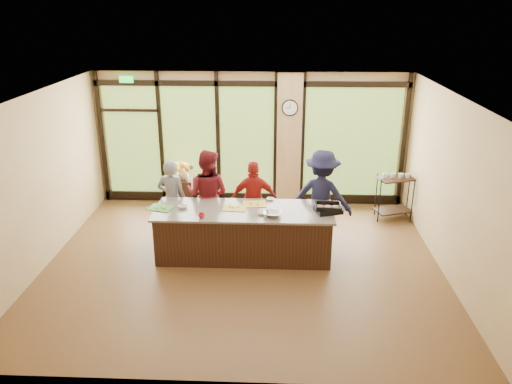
# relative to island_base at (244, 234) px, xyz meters

# --- Properties ---
(floor) EXTENTS (7.00, 7.00, 0.00)m
(floor) POSITION_rel_island_base_xyz_m (0.00, -0.30, -0.44)
(floor) COLOR brown
(floor) RESTS_ON ground
(ceiling) EXTENTS (7.00, 7.00, 0.00)m
(ceiling) POSITION_rel_island_base_xyz_m (0.00, -0.30, 2.56)
(ceiling) COLOR silver
(ceiling) RESTS_ON back_wall
(back_wall) EXTENTS (7.00, 0.00, 7.00)m
(back_wall) POSITION_rel_island_base_xyz_m (0.00, 2.70, 1.06)
(back_wall) COLOR tan
(back_wall) RESTS_ON floor
(left_wall) EXTENTS (0.00, 6.00, 6.00)m
(left_wall) POSITION_rel_island_base_xyz_m (-3.50, -0.30, 1.06)
(left_wall) COLOR tan
(left_wall) RESTS_ON floor
(right_wall) EXTENTS (0.00, 6.00, 6.00)m
(right_wall) POSITION_rel_island_base_xyz_m (3.50, -0.30, 1.06)
(right_wall) COLOR tan
(right_wall) RESTS_ON floor
(window_wall) EXTENTS (6.90, 0.12, 3.00)m
(window_wall) POSITION_rel_island_base_xyz_m (0.16, 2.65, 0.95)
(window_wall) COLOR tan
(window_wall) RESTS_ON floor
(island_base) EXTENTS (3.10, 1.00, 0.88)m
(island_base) POSITION_rel_island_base_xyz_m (0.00, 0.00, 0.00)
(island_base) COLOR black
(island_base) RESTS_ON floor
(countertop) EXTENTS (3.20, 1.10, 0.04)m
(countertop) POSITION_rel_island_base_xyz_m (0.00, 0.00, 0.46)
(countertop) COLOR slate
(countertop) RESTS_ON island_base
(wall_clock) EXTENTS (0.36, 0.04, 0.36)m
(wall_clock) POSITION_rel_island_base_xyz_m (0.85, 2.57, 1.81)
(wall_clock) COLOR black
(wall_clock) RESTS_ON window_wall
(cook_left) EXTENTS (0.64, 0.47, 1.60)m
(cook_left) POSITION_rel_island_base_xyz_m (-1.45, 0.75, 0.36)
(cook_left) COLOR slate
(cook_left) RESTS_ON floor
(cook_midleft) EXTENTS (1.03, 0.89, 1.80)m
(cook_midleft) POSITION_rel_island_base_xyz_m (-0.75, 0.77, 0.46)
(cook_midleft) COLOR maroon
(cook_midleft) RESTS_ON floor
(cook_midright) EXTENTS (0.93, 0.42, 1.56)m
(cook_midright) POSITION_rel_island_base_xyz_m (0.15, 0.82, 0.34)
(cook_midright) COLOR maroon
(cook_midright) RESTS_ON floor
(cook_right) EXTENTS (1.33, 0.99, 1.83)m
(cook_right) POSITION_rel_island_base_xyz_m (1.45, 0.73, 0.47)
(cook_right) COLOR #171733
(cook_right) RESTS_ON floor
(roasting_pan) EXTENTS (0.53, 0.46, 0.08)m
(roasting_pan) POSITION_rel_island_base_xyz_m (1.50, -0.04, 0.52)
(roasting_pan) COLOR black
(roasting_pan) RESTS_ON countertop
(mixing_bowl) EXTENTS (0.37, 0.37, 0.08)m
(mixing_bowl) POSITION_rel_island_base_xyz_m (0.52, -0.26, 0.52)
(mixing_bowl) COLOR silver
(mixing_bowl) RESTS_ON countertop
(cutting_board_left) EXTENTS (0.51, 0.44, 0.01)m
(cutting_board_left) POSITION_rel_island_base_xyz_m (-1.50, 0.00, 0.49)
(cutting_board_left) COLOR #368430
(cutting_board_left) RESTS_ON countertop
(cutting_board_center) EXTENTS (0.45, 0.35, 0.01)m
(cutting_board_center) POSITION_rel_island_base_xyz_m (0.18, 0.26, 0.49)
(cutting_board_center) COLOR gold
(cutting_board_center) RESTS_ON countertop
(cutting_board_right) EXTENTS (0.44, 0.35, 0.01)m
(cutting_board_right) POSITION_rel_island_base_xyz_m (-0.16, 0.05, 0.49)
(cutting_board_right) COLOR gold
(cutting_board_right) RESTS_ON countertop
(prep_bowl_near) EXTENTS (0.18, 0.18, 0.05)m
(prep_bowl_near) POSITION_rel_island_base_xyz_m (-1.10, 0.02, 0.51)
(prep_bowl_near) COLOR silver
(prep_bowl_near) RESTS_ON countertop
(prep_bowl_mid) EXTENTS (0.16, 0.16, 0.04)m
(prep_bowl_mid) POSITION_rel_island_base_xyz_m (0.32, -0.20, 0.50)
(prep_bowl_mid) COLOR silver
(prep_bowl_mid) RESTS_ON countertop
(prep_bowl_far) EXTENTS (0.15, 0.15, 0.03)m
(prep_bowl_far) POSITION_rel_island_base_xyz_m (0.47, 0.49, 0.50)
(prep_bowl_far) COLOR silver
(prep_bowl_far) RESTS_ON countertop
(red_ramekin) EXTENTS (0.15, 0.15, 0.09)m
(red_ramekin) POSITION_rel_island_base_xyz_m (-0.70, -0.40, 0.52)
(red_ramekin) COLOR red
(red_ramekin) RESTS_ON countertop
(flower_stand) EXTENTS (0.42, 0.42, 0.74)m
(flower_stand) POSITION_rel_island_base_xyz_m (-1.48, 2.05, -0.07)
(flower_stand) COLOR black
(flower_stand) RESTS_ON floor
(flower_vase) EXTENTS (0.28, 0.28, 0.28)m
(flower_vase) POSITION_rel_island_base_xyz_m (-1.48, 2.05, 0.44)
(flower_vase) COLOR olive
(flower_vase) RESTS_ON flower_stand
(bar_cart) EXTENTS (0.85, 0.65, 1.03)m
(bar_cart) POSITION_rel_island_base_xyz_m (3.10, 1.82, 0.18)
(bar_cart) COLOR black
(bar_cart) RESTS_ON floor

